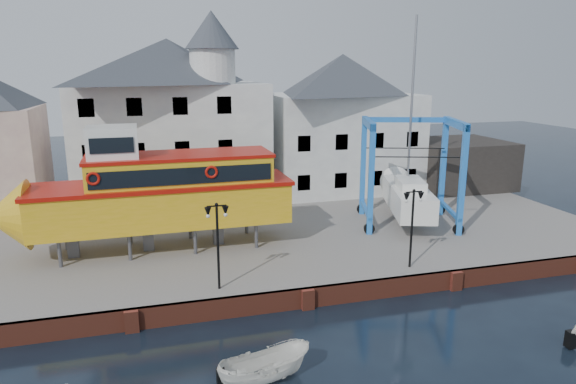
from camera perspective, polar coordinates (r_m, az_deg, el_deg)
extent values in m
plane|color=black|center=(25.07, 2.16, -12.80)|extent=(140.00, 140.00, 0.00)
cube|color=slate|center=(34.76, -3.37, -4.20)|extent=(44.00, 22.00, 1.00)
cube|color=brown|center=(24.96, 2.09, -11.66)|extent=(44.00, 0.25, 1.00)
cube|color=brown|center=(23.85, -16.97, -13.57)|extent=(0.60, 0.36, 1.00)
cube|color=brown|center=(24.81, 2.21, -11.82)|extent=(0.60, 0.36, 1.00)
cube|color=brown|center=(28.11, 18.15, -9.35)|extent=(0.60, 0.36, 1.00)
cube|color=silver|center=(40.28, -12.78, 5.29)|extent=(14.00, 8.00, 9.00)
pyramid|color=#373B42|center=(39.88, -13.26, 13.98)|extent=(14.00, 8.00, 3.20)
cube|color=black|center=(37.06, -20.71, -0.57)|extent=(1.00, 0.08, 1.20)
cube|color=black|center=(36.90, -16.08, -0.27)|extent=(1.00, 0.08, 1.20)
cube|color=black|center=(36.97, -11.43, 0.03)|extent=(1.00, 0.08, 1.20)
cube|color=black|center=(37.29, -6.84, 0.32)|extent=(1.00, 0.08, 1.20)
cube|color=black|center=(36.48, -21.11, 4.00)|extent=(1.00, 0.08, 1.20)
cube|color=black|center=(36.31, -16.39, 4.33)|extent=(1.00, 0.08, 1.20)
cube|color=black|center=(36.39, -11.66, 4.62)|extent=(1.00, 0.08, 1.20)
cube|color=black|center=(36.71, -6.97, 4.88)|extent=(1.00, 0.08, 1.20)
cube|color=black|center=(36.14, -21.52, 8.69)|extent=(1.00, 0.08, 1.20)
cube|color=black|center=(35.97, -16.71, 9.04)|extent=(1.00, 0.08, 1.20)
cube|color=black|center=(36.05, -11.89, 9.33)|extent=(1.00, 0.08, 1.20)
cube|color=black|center=(36.37, -7.11, 9.56)|extent=(1.00, 0.08, 1.20)
cylinder|color=silver|center=(37.75, -8.37, 13.62)|extent=(3.20, 3.20, 2.40)
cone|color=#373B42|center=(37.83, -8.51, 17.41)|extent=(3.80, 3.80, 2.60)
cube|color=silver|center=(43.80, 5.89, 5.56)|extent=(12.00, 8.00, 8.00)
pyramid|color=#373B42|center=(43.36, 6.08, 12.90)|extent=(12.00, 8.00, 3.20)
cube|color=black|center=(39.08, 1.77, 1.04)|extent=(1.00, 0.08, 1.20)
cube|color=black|center=(40.06, 5.87, 1.29)|extent=(1.00, 0.08, 1.20)
cube|color=black|center=(41.24, 9.75, 1.52)|extent=(1.00, 0.08, 1.20)
cube|color=black|center=(42.59, 13.41, 1.73)|extent=(1.00, 0.08, 1.20)
cube|color=black|center=(38.53, 1.80, 5.40)|extent=(1.00, 0.08, 1.20)
cube|color=black|center=(39.53, 5.97, 5.54)|extent=(1.00, 0.08, 1.20)
cube|color=black|center=(40.72, 9.93, 5.65)|extent=(1.00, 0.08, 1.20)
cube|color=black|center=(42.09, 13.64, 5.73)|extent=(1.00, 0.08, 1.20)
cube|color=black|center=(47.00, 18.18, 3.03)|extent=(8.00, 7.00, 4.00)
cylinder|color=black|center=(24.16, -7.79, -6.24)|extent=(0.12, 0.12, 4.00)
cube|color=black|center=(23.54, -7.95, -1.54)|extent=(0.90, 0.06, 0.06)
sphere|color=black|center=(23.52, -7.95, -1.38)|extent=(0.16, 0.16, 0.16)
cone|color=black|center=(23.57, -8.89, -2.24)|extent=(0.32, 0.32, 0.45)
sphere|color=white|center=(23.62, -8.87, -2.66)|extent=(0.18, 0.18, 0.18)
cone|color=black|center=(23.67, -6.97, -2.11)|extent=(0.32, 0.32, 0.45)
sphere|color=white|center=(23.72, -6.95, -2.52)|extent=(0.18, 0.18, 0.18)
cylinder|color=black|center=(27.24, 13.57, -4.17)|extent=(0.12, 0.12, 4.00)
cube|color=black|center=(26.69, 13.82, 0.02)|extent=(0.90, 0.06, 0.06)
sphere|color=black|center=(26.68, 13.83, 0.16)|extent=(0.16, 0.16, 0.16)
cone|color=black|center=(26.57, 13.04, -0.60)|extent=(0.32, 0.32, 0.45)
sphere|color=white|center=(26.61, 13.01, -0.98)|extent=(0.18, 0.18, 0.18)
cone|color=black|center=(26.95, 14.53, -0.48)|extent=(0.32, 0.32, 0.45)
sphere|color=white|center=(27.00, 14.51, -0.85)|extent=(0.18, 0.18, 0.18)
cylinder|color=#59595E|center=(29.38, -24.03, -6.26)|extent=(0.20, 0.20, 1.50)
cylinder|color=#59595E|center=(32.01, -23.41, -4.60)|extent=(0.20, 0.20, 1.50)
cylinder|color=#59595E|center=(29.07, -17.18, -5.87)|extent=(0.20, 0.20, 1.50)
cylinder|color=#59595E|center=(31.73, -17.14, -4.21)|extent=(0.20, 0.20, 1.50)
cylinder|color=#59595E|center=(29.18, -10.28, -5.38)|extent=(0.20, 0.20, 1.50)
cylinder|color=#59595E|center=(31.82, -10.84, -3.78)|extent=(0.20, 0.20, 1.50)
cylinder|color=#59595E|center=(29.70, -3.54, -4.83)|extent=(0.20, 0.20, 1.50)
cylinder|color=#59595E|center=(32.30, -4.65, -3.31)|extent=(0.20, 0.20, 1.50)
cube|color=#59595E|center=(30.63, -22.78, -5.34)|extent=(0.61, 0.51, 1.50)
cube|color=#59595E|center=(30.38, -15.27, -4.88)|extent=(0.61, 0.51, 1.50)
cube|color=#59595E|center=(30.66, -7.78, -4.33)|extent=(0.61, 0.51, 1.50)
cube|color=gold|center=(29.88, -13.58, -1.39)|extent=(14.03, 3.96, 2.20)
cone|color=gold|center=(30.66, -28.85, -2.36)|extent=(2.24, 3.82, 3.80)
cube|color=#A91209|center=(29.60, -13.71, 0.85)|extent=(14.33, 4.13, 0.22)
cube|color=gold|center=(29.51, -11.85, 2.31)|extent=(10.03, 3.51, 1.60)
cube|color=black|center=(27.81, -11.56, 1.73)|extent=(9.59, 0.17, 0.90)
cube|color=black|center=(31.19, -12.12, 3.00)|extent=(9.59, 0.17, 0.90)
cube|color=#A91209|center=(29.35, -11.94, 4.01)|extent=(10.23, 3.62, 0.18)
cube|color=white|center=(29.18, -18.90, 5.14)|extent=(2.63, 2.63, 1.82)
cube|color=black|center=(27.85, -19.01, 4.91)|extent=(2.18, 0.09, 0.80)
torus|color=#A91209|center=(27.75, -20.84, 1.39)|extent=(0.70, 0.15, 0.70)
torus|color=#A91209|center=(27.89, -8.50, 2.21)|extent=(0.70, 0.15, 0.70)
cube|color=blue|center=(31.77, 9.22, 1.27)|extent=(0.43, 0.43, 6.86)
cylinder|color=black|center=(32.57, 9.01, -4.04)|extent=(0.73, 0.44, 0.69)
cube|color=blue|center=(36.20, 8.34, 2.83)|extent=(0.43, 0.43, 6.86)
cylinder|color=black|center=(36.91, 8.17, -1.88)|extent=(0.73, 0.44, 0.69)
cube|color=blue|center=(32.94, 18.81, 1.14)|extent=(0.43, 0.43, 6.86)
cylinder|color=black|center=(33.71, 18.41, -3.98)|extent=(0.73, 0.44, 0.69)
cube|color=blue|center=(37.23, 16.84, 2.68)|extent=(0.43, 0.43, 6.86)
cylinder|color=black|center=(37.91, 16.52, -1.89)|extent=(0.73, 0.44, 0.69)
cube|color=blue|center=(33.49, 8.95, 7.57)|extent=(1.81, 4.77, 0.48)
cube|color=blue|center=(34.56, 8.60, -1.88)|extent=(1.71, 4.74, 0.21)
cube|color=blue|center=(34.59, 18.16, 7.25)|extent=(1.81, 4.77, 0.48)
cube|color=blue|center=(35.63, 17.48, -1.89)|extent=(1.71, 4.74, 0.21)
cube|color=blue|center=(36.15, 12.92, 7.84)|extent=(5.71, 2.10, 0.34)
cube|color=white|center=(34.79, 13.18, -0.65)|extent=(4.37, 7.68, 1.57)
cone|color=white|center=(38.96, 11.97, 0.95)|extent=(2.62, 2.17, 2.25)
cube|color=#59595E|center=(35.08, 13.08, -2.43)|extent=(0.76, 1.75, 0.69)
cube|color=white|center=(34.08, 13.43, 0.90)|extent=(2.38, 3.27, 0.59)
cylinder|color=#99999E|center=(34.30, 13.59, 9.59)|extent=(0.20, 0.20, 10.78)
cube|color=black|center=(32.48, 14.06, 3.79)|extent=(5.07, 1.71, 0.05)
cube|color=black|center=(35.89, 12.91, 4.77)|extent=(5.07, 1.71, 0.05)
imported|color=white|center=(20.04, -2.59, -20.27)|extent=(3.75, 1.88, 1.38)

